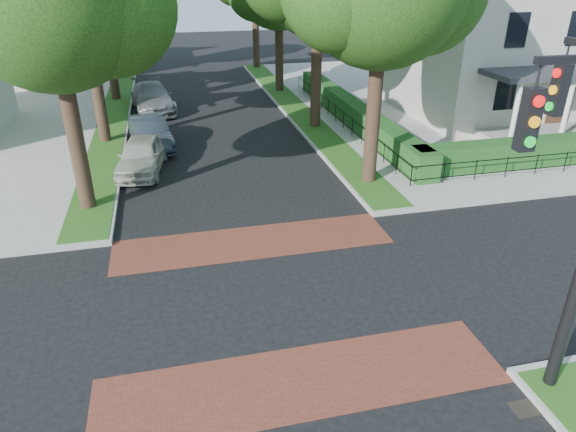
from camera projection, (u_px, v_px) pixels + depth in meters
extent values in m
plane|color=black|center=(273.00, 298.00, 14.05)|extent=(120.00, 120.00, 0.00)
cube|color=gray|center=(498.00, 97.00, 34.59)|extent=(30.00, 30.00, 0.15)
cube|color=maroon|center=(253.00, 242.00, 16.83)|extent=(9.00, 2.20, 0.01)
cube|color=maroon|center=(303.00, 381.00, 11.26)|extent=(9.00, 2.20, 0.01)
cube|color=black|center=(527.00, 408.00, 10.58)|extent=(0.65, 0.45, 0.01)
cube|color=#2A4C15|center=(295.00, 107.00, 31.73)|extent=(1.60, 29.80, 0.02)
cube|color=#2A4C15|center=(113.00, 118.00, 29.49)|extent=(1.60, 29.80, 0.02)
cylinder|color=black|center=(375.00, 91.00, 19.57)|extent=(0.56, 0.56, 7.35)
cylinder|color=black|center=(317.00, 53.00, 26.46)|extent=(0.56, 0.56, 7.70)
cylinder|color=black|center=(279.00, 40.00, 34.54)|extent=(0.56, 0.56, 6.65)
cylinder|color=black|center=(256.00, 24.00, 42.30)|extent=(0.56, 0.56, 7.00)
cylinder|color=black|center=(71.00, 113.00, 17.38)|extent=(0.56, 0.56, 7.00)
sphere|color=#10330E|center=(107.00, 7.00, 16.51)|extent=(4.50, 4.50, 4.50)
cylinder|color=black|center=(92.00, 58.00, 24.11)|extent=(0.56, 0.56, 8.05)
cylinder|color=black|center=(108.00, 44.00, 32.22)|extent=(0.56, 0.56, 6.86)
cylinder|color=black|center=(117.00, 26.00, 39.99)|extent=(0.56, 0.56, 7.14)
cube|color=#1C4718|center=(353.00, 113.00, 28.37)|extent=(1.00, 18.00, 1.20)
cube|color=#BBB7A8|center=(510.00, 40.00, 29.75)|extent=(12.00, 10.00, 8.00)
cube|color=gray|center=(571.00, 134.00, 26.02)|extent=(9.60, 2.40, 0.50)
cylinder|color=white|center=(515.00, 113.00, 23.61)|extent=(0.24, 0.24, 3.00)
cylinder|color=white|center=(567.00, 109.00, 24.18)|extent=(0.24, 0.24, 3.00)
cube|color=black|center=(529.00, 120.00, 8.00)|extent=(0.28, 0.22, 1.00)
cylinder|color=red|center=(539.00, 101.00, 7.75)|extent=(0.18, 0.05, 0.18)
cylinder|color=orange|center=(534.00, 122.00, 7.89)|extent=(0.18, 0.05, 0.18)
cylinder|color=#0CB226|center=(530.00, 142.00, 8.03)|extent=(0.18, 0.05, 0.18)
cube|color=black|center=(559.00, 90.00, 9.88)|extent=(0.22, 0.28, 1.00)
cylinder|color=red|center=(557.00, 73.00, 9.71)|extent=(0.05, 0.18, 0.18)
cylinder|color=orange|center=(553.00, 90.00, 9.85)|extent=(0.05, 0.18, 0.18)
cylinder|color=#0CB226|center=(549.00, 107.00, 9.99)|extent=(0.05, 0.18, 0.18)
imported|color=#B6B5A4|center=(141.00, 155.00, 22.17)|extent=(2.42, 4.60, 1.49)
imported|color=#212931|center=(150.00, 133.00, 24.99)|extent=(2.34, 4.77, 1.50)
imported|color=gray|center=(152.00, 98.00, 31.23)|extent=(2.96, 5.78, 1.60)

